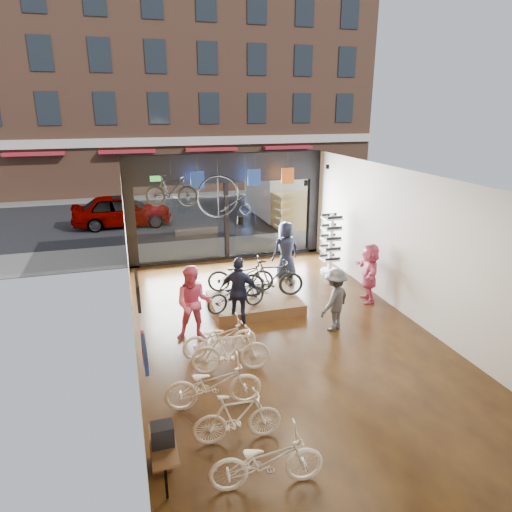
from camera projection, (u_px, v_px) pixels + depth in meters
name	position (u px, v px, depth m)	size (l,w,h in m)	color
ground_plane	(282.00, 333.00, 11.29)	(7.00, 12.00, 0.04)	black
ceiling	(285.00, 178.00, 10.09)	(7.00, 12.00, 0.04)	black
wall_left	(128.00, 275.00, 9.74)	(0.04, 12.00, 3.80)	brown
wall_right	(413.00, 247.00, 11.64)	(0.04, 12.00, 3.80)	beige
wall_back	(461.00, 421.00, 5.21)	(7.00, 0.04, 3.80)	beige
storefront	(226.00, 208.00, 16.16)	(7.00, 0.26, 3.80)	black
exit_sign	(155.00, 179.00, 15.04)	(0.35, 0.06, 0.18)	#198C26
street_road	(190.00, 209.00, 24.95)	(30.00, 18.00, 0.02)	black
sidewalk_near	(220.00, 248.00, 17.83)	(30.00, 2.40, 0.12)	slate
sidewalk_far	(180.00, 194.00, 28.57)	(30.00, 2.00, 0.12)	slate
opposite_building	(169.00, 78.00, 28.68)	(26.00, 5.00, 14.00)	brown
street_car	(122.00, 210.00, 21.02)	(1.78, 4.42, 1.51)	gray
box_truck	(282.00, 197.00, 21.99)	(1.98, 5.95, 2.34)	silver
floor_bike_0	(267.00, 460.00, 6.61)	(0.59, 1.70, 0.89)	beige
floor_bike_1	(237.00, 418.00, 7.50)	(0.42, 1.50, 0.90)	beige
floor_bike_2	(213.00, 384.00, 8.37)	(0.63, 1.80, 0.95)	beige
floor_bike_3	(231.00, 351.00, 9.45)	(0.47, 1.68, 1.01)	beige
floor_bike_4	(220.00, 338.00, 10.10)	(0.58, 1.68, 0.88)	beige
display_platform	(254.00, 303.00, 12.60)	(2.40, 1.80, 0.30)	brown
display_bike_left	(236.00, 294.00, 11.71)	(0.57, 1.64, 0.86)	black
display_bike_mid	(272.00, 278.00, 12.50)	(0.50, 1.76, 1.06)	black
display_bike_right	(241.00, 275.00, 12.86)	(0.65, 1.86, 0.98)	black
customer_1	(194.00, 304.00, 10.69)	(0.89, 0.70, 1.84)	#CC4C72
customer_2	(239.00, 292.00, 11.44)	(1.05, 0.44, 1.78)	#161C33
customer_3	(335.00, 300.00, 11.18)	(1.04, 0.60, 1.60)	#3F3F44
customer_4	(286.00, 250.00, 14.62)	(0.91, 0.59, 1.86)	#161C33
customer_5	(369.00, 273.00, 12.86)	(1.58, 0.50, 1.70)	#CC4C72
sunglasses_rack	(331.00, 244.00, 15.01)	(0.59, 0.49, 2.01)	white
wall_merch	(148.00, 391.00, 6.78)	(0.40, 2.40, 2.60)	navy
penny_farthing	(227.00, 198.00, 14.79)	(1.73, 0.06, 1.38)	black
hung_bike	(171.00, 190.00, 13.64)	(0.45, 1.58, 0.95)	black
jersey_left	(198.00, 180.00, 14.77)	(0.45, 0.03, 0.55)	#1E3F99
jersey_mid	(254.00, 177.00, 15.29)	(0.45, 0.03, 0.55)	#1E3F99
jersey_right	(288.00, 176.00, 15.61)	(0.45, 0.03, 0.55)	#CC5919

